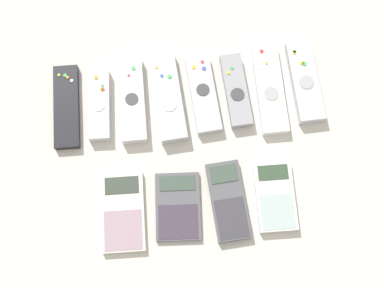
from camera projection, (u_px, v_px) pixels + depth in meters
The scene contains 13 objects.
ground_plane at pixel (193, 155), 1.11m from camera, with size 3.00×3.00×0.00m, color beige.
remote_0 at pixel (67, 107), 1.13m from camera, with size 0.06×0.18×0.02m.
remote_1 at pixel (99, 105), 1.13m from camera, with size 0.05×0.16×0.02m.
remote_2 at pixel (132, 100), 1.13m from camera, with size 0.05×0.19×0.03m.
remote_3 at pixel (168, 97), 1.13m from camera, with size 0.07×0.20×0.03m.
remote_4 at pixel (203, 94), 1.14m from camera, with size 0.06×0.18×0.02m.
remote_5 at pixel (236, 91), 1.14m from camera, with size 0.05×0.16×0.02m.
remote_6 at pixel (270, 89), 1.14m from camera, with size 0.06×0.20×0.02m.
remote_7 at pixel (305, 82), 1.14m from camera, with size 0.06×0.18×0.03m.
calculator_0 at pixel (123, 212), 1.07m from camera, with size 0.09×0.16×0.01m.
calculator_1 at pixel (178, 206), 1.07m from camera, with size 0.10×0.14×0.01m.
calculator_2 at pixel (228, 201), 1.07m from camera, with size 0.08×0.16×0.02m.
calculator_3 at pixel (275, 196), 1.08m from camera, with size 0.08×0.14×0.02m.
Camera 1 is at (-0.03, -0.28, 1.07)m, focal length 50.00 mm.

